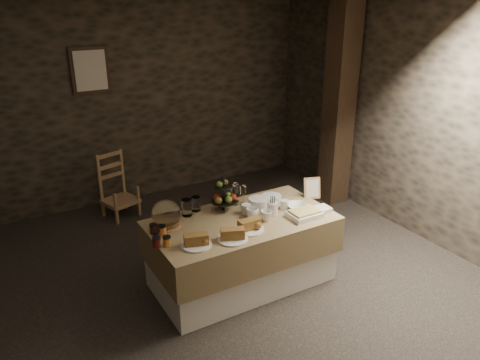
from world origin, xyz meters
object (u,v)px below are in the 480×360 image
buffet_table (242,247)px  fruit_stand (224,197)px  chair (118,188)px  timber_column (339,105)px

buffet_table → fruit_stand: 0.50m
chair → fruit_stand: size_ratio=1.82×
buffet_table → chair: size_ratio=2.71×
buffet_table → timber_column: (2.04, 1.06, 0.91)m
timber_column → fruit_stand: (-2.08, -0.81, -0.49)m
chair → fruit_stand: (0.54, -1.80, 0.45)m
buffet_table → timber_column: size_ratio=0.65×
timber_column → chair: bearing=159.3°
timber_column → buffet_table: bearing=-152.5°
fruit_stand → buffet_table: bearing=-80.8°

